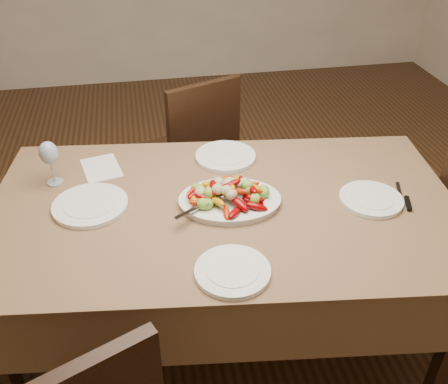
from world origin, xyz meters
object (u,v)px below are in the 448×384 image
Objects in this scene: plate_far at (226,157)px; plate_near at (233,271)px; wine_glass at (51,162)px; plate_left at (90,205)px; chair_far at (189,151)px; plate_right at (371,199)px; serving_platter at (230,202)px; dining_table at (224,276)px.

plate_far is 1.08× the size of plate_near.
plate_left is at bearing -53.50° from wine_glass.
plate_right is at bearing 98.85° from chair_far.
plate_near is at bearing -99.81° from serving_platter.
plate_left is 1.16× the size of plate_near.
plate_left is 0.66m from plate_near.
dining_table is 6.33× the size of plate_left.
plate_far is at bearing 24.79° from plate_left.
dining_table is 8.98× the size of wine_glass.
chair_far reaches higher than serving_platter.
plate_near is (-0.04, -0.38, 0.39)m from dining_table.
dining_table is at bearing -176.14° from serving_platter.
dining_table is 0.39m from serving_platter.
plate_right is at bearing -8.56° from serving_platter.
chair_far is 0.99m from serving_platter.
plate_left and plate_far have the same top height.
plate_near is (-0.12, -0.73, 0.00)m from plate_far.
plate_right is (0.57, -0.08, 0.39)m from dining_table.
dining_table is at bearing 70.19° from chair_far.
serving_platter is at bearing -8.49° from plate_left.
dining_table is 0.95m from chair_far.
serving_platter is at bearing 71.61° from chair_far.
wine_glass is at bearing 132.97° from plate_near.
dining_table is 6.79× the size of plate_far.
plate_far is 0.75m from wine_glass.
plate_near is (-0.62, -0.30, 0.00)m from plate_right.
plate_right is 0.69m from plate_near.
plate_left is at bearing 171.47° from plate_right.
chair_far is 0.99m from wine_glass.
plate_far is at bearing 81.03° from plate_near.
plate_far is (0.59, 0.27, 0.00)m from plate_left.
plate_left is 1.17× the size of plate_right.
wine_glass is (-1.24, 0.37, 0.09)m from plate_right.
serving_platter reaches higher than plate_near.
wine_glass is (-0.63, -0.66, 0.39)m from chair_far.
plate_far is (0.07, 0.35, 0.39)m from dining_table.
plate_left reaches higher than dining_table.
plate_right is at bearing -16.48° from wine_glass.
serving_platter is 0.75m from wine_glass.
serving_platter is at bearing -22.41° from wine_glass.
serving_platter is 1.56× the size of plate_right.
plate_far is (-0.50, 0.43, 0.00)m from plate_right.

